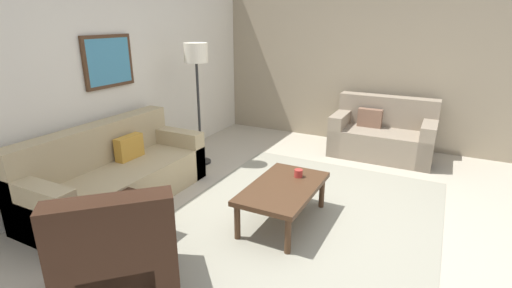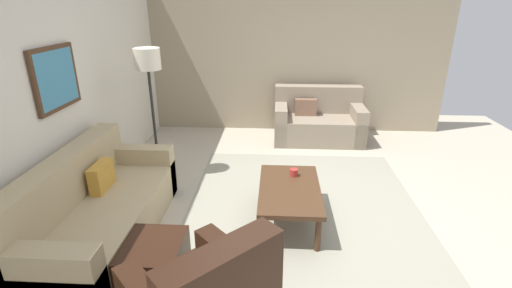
% 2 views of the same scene
% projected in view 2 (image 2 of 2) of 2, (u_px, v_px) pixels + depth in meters
% --- Properties ---
extents(ground_plane, '(8.00, 8.00, 0.00)m').
position_uv_depth(ground_plane, '(304.00, 215.00, 4.09)').
color(ground_plane, '#B2A893').
extents(rear_partition, '(6.00, 0.12, 2.80)m').
position_uv_depth(rear_partition, '(53.00, 89.00, 3.71)').
color(rear_partition, silver).
rests_on(rear_partition, ground_plane).
extents(stone_feature_panel, '(0.12, 5.20, 2.80)m').
position_uv_depth(stone_feature_panel, '(297.00, 52.00, 6.36)').
color(stone_feature_panel, gray).
rests_on(stone_feature_panel, ground_plane).
extents(area_rug, '(3.39, 2.66, 0.01)m').
position_uv_depth(area_rug, '(304.00, 215.00, 4.09)').
color(area_rug, gray).
rests_on(area_rug, ground_plane).
extents(couch_main, '(2.12, 0.89, 0.88)m').
position_uv_depth(couch_main, '(93.00, 214.00, 3.58)').
color(couch_main, tan).
rests_on(couch_main, ground_plane).
extents(couch_loveseat, '(0.84, 1.47, 0.88)m').
position_uv_depth(couch_loveseat, '(318.00, 122.00, 6.26)').
color(couch_loveseat, gray).
rests_on(couch_loveseat, ground_plane).
extents(ottoman, '(0.56, 0.56, 0.40)m').
position_uv_depth(ottoman, '(150.00, 264.00, 3.05)').
color(ottoman, black).
rests_on(ottoman, ground_plane).
extents(coffee_table, '(1.10, 0.64, 0.41)m').
position_uv_depth(coffee_table, '(290.00, 192.00, 3.86)').
color(coffee_table, '#472D1C').
rests_on(coffee_table, ground_plane).
extents(cup, '(0.09, 0.09, 0.08)m').
position_uv_depth(cup, '(294.00, 172.00, 4.08)').
color(cup, '#B2332D').
rests_on(cup, coffee_table).
extents(lamp_standing, '(0.32, 0.32, 1.71)m').
position_uv_depth(lamp_standing, '(149.00, 73.00, 4.49)').
color(lamp_standing, black).
rests_on(lamp_standing, ground_plane).
extents(framed_artwork, '(0.71, 0.04, 0.62)m').
position_uv_depth(framed_artwork, '(56.00, 78.00, 3.61)').
color(framed_artwork, '#472D1C').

